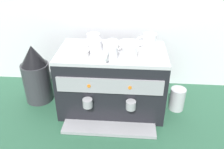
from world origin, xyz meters
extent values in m
plane|color=#28563D|center=(0.00, 0.00, 0.00)|extent=(4.00, 4.00, 0.00)
cube|color=silver|center=(0.00, 0.34, 0.49)|extent=(2.80, 0.03, 0.97)
cube|color=black|center=(0.00, 0.00, 0.19)|extent=(0.64, 0.36, 0.38)
cube|color=#B7B7BC|center=(0.00, 0.00, 0.39)|extent=(0.64, 0.36, 0.02)
cube|color=#939399|center=(0.00, -0.19, 0.28)|extent=(0.59, 0.01, 0.09)
cylinder|color=orange|center=(-0.11, -0.19, 0.28)|extent=(0.02, 0.01, 0.02)
cylinder|color=orange|center=(0.11, -0.19, 0.28)|extent=(0.02, 0.01, 0.02)
cube|color=#939399|center=(0.00, -0.23, 0.01)|extent=(0.54, 0.12, 0.02)
cylinder|color=#939399|center=(-0.12, -0.21, 0.17)|extent=(0.06, 0.06, 0.05)
cylinder|color=#939399|center=(0.12, -0.21, 0.17)|extent=(0.06, 0.06, 0.05)
cylinder|color=white|center=(0.00, 0.02, 0.43)|extent=(0.06, 0.06, 0.06)
torus|color=white|center=(0.04, 0.00, 0.43)|extent=(0.05, 0.03, 0.05)
cylinder|color=white|center=(-0.12, 0.10, 0.43)|extent=(0.08, 0.08, 0.07)
torus|color=white|center=(-0.09, 0.06, 0.43)|extent=(0.05, 0.05, 0.05)
cylinder|color=white|center=(0.22, 0.07, 0.44)|extent=(0.08, 0.08, 0.08)
torus|color=white|center=(0.17, 0.06, 0.44)|extent=(0.06, 0.02, 0.06)
cylinder|color=white|center=(-0.10, -0.01, 0.44)|extent=(0.08, 0.08, 0.07)
torus|color=white|center=(-0.14, -0.04, 0.44)|extent=(0.05, 0.04, 0.05)
cylinder|color=white|center=(0.10, -0.09, 0.44)|extent=(0.08, 0.08, 0.07)
torus|color=white|center=(0.08, -0.05, 0.44)|extent=(0.04, 0.06, 0.06)
cylinder|color=white|center=(0.00, -0.11, 0.44)|extent=(0.08, 0.08, 0.07)
torus|color=white|center=(-0.01, -0.16, 0.44)|extent=(0.02, 0.06, 0.06)
cylinder|color=white|center=(0.20, -0.04, 0.42)|extent=(0.11, 0.11, 0.03)
cylinder|color=white|center=(0.20, -0.04, 0.41)|extent=(0.06, 0.06, 0.01)
cylinder|color=white|center=(0.10, 0.06, 0.42)|extent=(0.13, 0.13, 0.03)
cylinder|color=white|center=(0.10, 0.06, 0.41)|extent=(0.07, 0.07, 0.01)
cylinder|color=white|center=(-0.18, -0.09, 0.42)|extent=(0.12, 0.12, 0.04)
cylinder|color=white|center=(-0.18, -0.09, 0.41)|extent=(0.07, 0.07, 0.01)
cylinder|color=#333338|center=(-0.51, 0.04, 0.14)|extent=(0.18, 0.18, 0.27)
cone|color=black|center=(-0.51, 0.04, 0.34)|extent=(0.16, 0.16, 0.13)
cylinder|color=#B7B7BC|center=(0.42, 0.01, 0.08)|extent=(0.10, 0.10, 0.15)
camera|label=1|loc=(0.10, -1.26, 0.96)|focal=37.58mm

